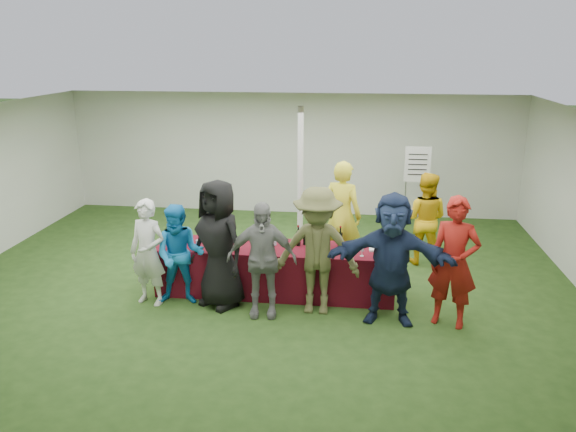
# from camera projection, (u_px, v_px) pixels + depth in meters

# --- Properties ---
(ground) EXTENTS (60.00, 60.00, 0.00)m
(ground) POSITION_uv_depth(u_px,v_px,m) (262.00, 281.00, 9.13)
(ground) COLOR #284719
(ground) RESTS_ON ground
(tent) EXTENTS (10.00, 10.00, 10.00)m
(tent) POSITION_uv_depth(u_px,v_px,m) (300.00, 184.00, 9.82)
(tent) COLOR white
(tent) RESTS_ON ground
(serving_table) EXTENTS (3.60, 0.80, 0.75)m
(serving_table) POSITION_uv_depth(u_px,v_px,m) (275.00, 270.00, 8.62)
(serving_table) COLOR #56081A
(serving_table) RESTS_ON ground
(wine_bottles) EXTENTS (0.71, 0.14, 0.32)m
(wine_bottles) POSITION_uv_depth(u_px,v_px,m) (317.00, 238.00, 8.54)
(wine_bottles) COLOR black
(wine_bottles) RESTS_ON serving_table
(wine_glasses) EXTENTS (2.77, 0.14, 0.16)m
(wine_glasses) POSITION_uv_depth(u_px,v_px,m) (246.00, 245.00, 8.27)
(wine_glasses) COLOR silver
(wine_glasses) RESTS_ON serving_table
(water_bottle) EXTENTS (0.07, 0.07, 0.23)m
(water_bottle) POSITION_uv_depth(u_px,v_px,m) (274.00, 239.00, 8.56)
(water_bottle) COLOR silver
(water_bottle) RESTS_ON serving_table
(bar_towel) EXTENTS (0.25, 0.18, 0.03)m
(bar_towel) POSITION_uv_depth(u_px,v_px,m) (378.00, 249.00, 8.37)
(bar_towel) COLOR white
(bar_towel) RESTS_ON serving_table
(dump_bucket) EXTENTS (0.26, 0.26, 0.18)m
(dump_bucket) POSITION_uv_depth(u_px,v_px,m) (387.00, 251.00, 8.08)
(dump_bucket) COLOR slate
(dump_bucket) RESTS_ON serving_table
(wine_list_sign) EXTENTS (0.50, 0.03, 1.80)m
(wine_list_sign) POSITION_uv_depth(u_px,v_px,m) (417.00, 171.00, 11.00)
(wine_list_sign) COLOR slate
(wine_list_sign) RESTS_ON ground
(staff_pourer) EXTENTS (0.80, 0.67, 1.87)m
(staff_pourer) POSITION_uv_depth(u_px,v_px,m) (342.00, 215.00, 9.45)
(staff_pourer) COLOR yellow
(staff_pourer) RESTS_ON ground
(staff_back) EXTENTS (0.93, 0.81, 1.63)m
(staff_back) POSITION_uv_depth(u_px,v_px,m) (424.00, 219.00, 9.68)
(staff_back) COLOR gold
(staff_back) RESTS_ON ground
(customer_0) EXTENTS (0.65, 0.51, 1.59)m
(customer_0) POSITION_uv_depth(u_px,v_px,m) (148.00, 253.00, 8.16)
(customer_0) COLOR silver
(customer_0) RESTS_ON ground
(customer_1) EXTENTS (0.80, 0.65, 1.51)m
(customer_1) POSITION_uv_depth(u_px,v_px,m) (180.00, 255.00, 8.17)
(customer_1) COLOR #167AC5
(customer_1) RESTS_ON ground
(customer_2) EXTENTS (1.10, 0.99, 1.89)m
(customer_2) POSITION_uv_depth(u_px,v_px,m) (219.00, 244.00, 8.06)
(customer_2) COLOR black
(customer_2) RESTS_ON ground
(customer_3) EXTENTS (1.01, 0.49, 1.67)m
(customer_3) POSITION_uv_depth(u_px,v_px,m) (262.00, 259.00, 7.79)
(customer_3) COLOR gray
(customer_3) RESTS_ON ground
(customer_4) EXTENTS (1.21, 0.72, 1.85)m
(customer_4) POSITION_uv_depth(u_px,v_px,m) (317.00, 251.00, 7.84)
(customer_4) COLOR brown
(customer_4) RESTS_ON ground
(customer_5) EXTENTS (1.73, 0.64, 1.84)m
(customer_5) POSITION_uv_depth(u_px,v_px,m) (391.00, 259.00, 7.57)
(customer_5) COLOR #182442
(customer_5) RESTS_ON ground
(customer_6) EXTENTS (0.77, 0.62, 1.81)m
(customer_6) POSITION_uv_depth(u_px,v_px,m) (454.00, 262.00, 7.49)
(customer_6) COLOR maroon
(customer_6) RESTS_ON ground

